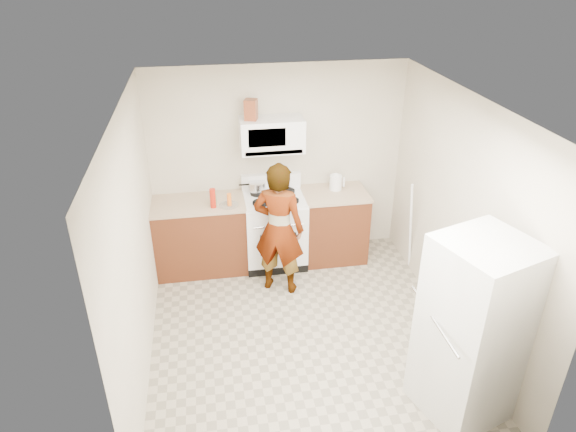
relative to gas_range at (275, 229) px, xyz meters
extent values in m
plane|color=gray|center=(0.10, -1.48, -0.49)|extent=(3.60, 3.60, 0.00)
cube|color=beige|center=(0.10, 0.31, 0.76)|extent=(3.20, 0.02, 2.50)
cube|color=beige|center=(1.69, -1.48, 0.76)|extent=(0.02, 3.60, 2.50)
cube|color=#582815|center=(-0.94, 0.01, -0.04)|extent=(1.12, 0.62, 0.90)
cube|color=tan|center=(-0.94, 0.01, 0.43)|extent=(1.14, 0.64, 0.03)
cube|color=#582815|center=(0.78, 0.01, -0.04)|extent=(0.80, 0.62, 0.90)
cube|color=tan|center=(0.78, 0.01, 0.43)|extent=(0.82, 0.64, 0.03)
cube|color=white|center=(0.00, -0.01, -0.04)|extent=(0.76, 0.65, 0.90)
cube|color=white|center=(0.00, -0.01, 0.43)|extent=(0.76, 0.62, 0.03)
cube|color=white|center=(0.00, 0.28, 0.54)|extent=(0.76, 0.08, 0.20)
cube|color=white|center=(0.00, 0.13, 1.21)|extent=(0.76, 0.38, 0.40)
imported|color=tan|center=(-0.03, -0.60, 0.33)|extent=(0.70, 0.60, 1.63)
cube|color=silver|center=(1.30, -2.65, 0.36)|extent=(0.89, 0.89, 1.70)
cylinder|color=white|center=(0.81, 0.10, 0.54)|extent=(0.21, 0.21, 0.19)
cube|color=brown|center=(-0.24, 0.12, 1.53)|extent=(0.18, 0.18, 0.24)
cylinder|color=silver|center=(-0.19, 0.18, 0.53)|extent=(0.24, 0.24, 0.12)
cube|color=white|center=(0.06, -0.13, 0.47)|extent=(0.28, 0.21, 0.05)
cylinder|color=#B41E0D|center=(-0.75, -0.16, 0.57)|extent=(0.08, 0.08, 0.24)
cylinder|color=orange|center=(-0.56, -0.15, 0.53)|extent=(0.05, 0.05, 0.16)
cylinder|color=green|center=(-0.74, -0.12, 0.54)|extent=(0.07, 0.07, 0.18)
cylinder|color=silver|center=(-0.57, -0.14, 0.46)|extent=(0.31, 0.31, 0.01)
cylinder|color=white|center=(1.62, -0.50, 0.15)|extent=(0.20, 0.20, 1.25)
camera|label=1|loc=(-0.78, -5.69, 3.21)|focal=32.00mm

